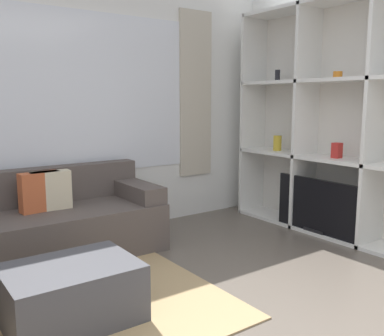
{
  "coord_description": "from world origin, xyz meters",
  "views": [
    {
      "loc": [
        -1.52,
        -1.05,
        1.39
      ],
      "look_at": [
        0.45,
        1.69,
        0.85
      ],
      "focal_mm": 40.0,
      "sensor_mm": 36.0,
      "label": 1
    }
  ],
  "objects": [
    {
      "name": "wall_back",
      "position": [
        0.0,
        3.1,
        1.36
      ],
      "size": [
        5.95,
        0.11,
        2.7
      ],
      "color": "white",
      "rests_on": "ground_plane"
    },
    {
      "name": "couch_main",
      "position": [
        -0.48,
        2.64,
        0.3
      ],
      "size": [
        2.05,
        0.83,
        0.78
      ],
      "color": "#564C47",
      "rests_on": "ground_plane"
    },
    {
      "name": "wall_right",
      "position": [
        2.41,
        1.54,
        1.35
      ],
      "size": [
        0.07,
        4.27,
        2.7
      ],
      "primitive_type": "cube",
      "color": "white",
      "rests_on": "ground_plane"
    },
    {
      "name": "ottoman",
      "position": [
        -0.67,
        1.43,
        0.19
      ],
      "size": [
        0.8,
        0.59,
        0.38
      ],
      "color": "#47474C",
      "rests_on": "ground_plane"
    },
    {
      "name": "shelving_unit",
      "position": [
        2.21,
        1.58,
        1.14
      ],
      "size": [
        0.41,
        2.48,
        2.37
      ],
      "color": "silver",
      "rests_on": "ground_plane"
    },
    {
      "name": "area_rug",
      "position": [
        -0.99,
        1.68,
        0.01
      ],
      "size": [
        2.74,
        1.91,
        0.01
      ],
      "primitive_type": "cube",
      "color": "tan",
      "rests_on": "ground_plane"
    }
  ]
}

